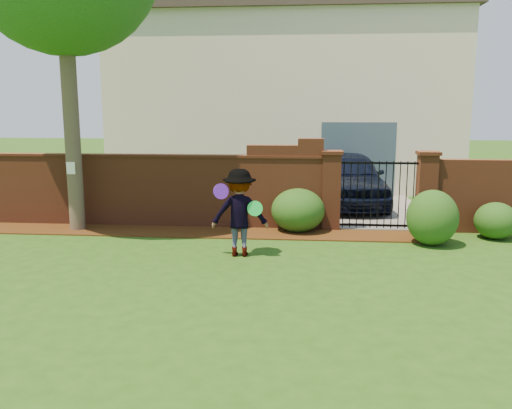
# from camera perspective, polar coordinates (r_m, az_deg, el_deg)

# --- Properties ---
(ground) EXTENTS (80.00, 80.00, 0.01)m
(ground) POSITION_cam_1_polar(r_m,az_deg,el_deg) (9.23, -6.06, -7.94)
(ground) COLOR #234812
(ground) RESTS_ON ground
(mulch_bed) EXTENTS (11.10, 1.08, 0.03)m
(mulch_bed) POSITION_cam_1_polar(r_m,az_deg,el_deg) (12.56, -7.40, -2.93)
(mulch_bed) COLOR #361C09
(mulch_bed) RESTS_ON ground
(brick_wall) EXTENTS (8.70, 0.31, 2.16)m
(brick_wall) POSITION_cam_1_polar(r_m,az_deg,el_deg) (13.29, -11.35, 1.69)
(brick_wall) COLOR brown
(brick_wall) RESTS_ON ground
(pillar_left) EXTENTS (0.50, 0.50, 1.88)m
(pillar_left) POSITION_cam_1_polar(r_m,az_deg,el_deg) (12.76, 8.02, 1.57)
(pillar_left) COLOR brown
(pillar_left) RESTS_ON ground
(pillar_right) EXTENTS (0.50, 0.50, 1.88)m
(pillar_right) POSITION_cam_1_polar(r_m,az_deg,el_deg) (13.06, 17.71, 1.38)
(pillar_right) COLOR brown
(pillar_right) RESTS_ON ground
(iron_gate) EXTENTS (1.78, 0.03, 1.60)m
(iron_gate) POSITION_cam_1_polar(r_m,az_deg,el_deg) (12.88, 12.90, 1.03)
(iron_gate) COLOR black
(iron_gate) RESTS_ON ground
(driveway) EXTENTS (3.20, 8.00, 0.01)m
(driveway) POSITION_cam_1_polar(r_m,az_deg,el_deg) (16.93, 11.00, 0.39)
(driveway) COLOR slate
(driveway) RESTS_ON ground
(house) EXTENTS (12.40, 6.40, 6.30)m
(house) POSITION_cam_1_polar(r_m,az_deg,el_deg) (20.60, 3.12, 11.13)
(house) COLOR beige
(house) RESTS_ON ground
(car) EXTENTS (2.31, 4.88, 1.61)m
(car) POSITION_cam_1_polar(r_m,az_deg,el_deg) (15.82, 9.92, 2.67)
(car) COLOR black
(car) RESTS_ON ground
(paper_notice) EXTENTS (0.20, 0.01, 0.28)m
(paper_notice) POSITION_cam_1_polar(r_m,az_deg,el_deg) (13.03, -19.16, 3.69)
(paper_notice) COLOR white
(paper_notice) RESTS_ON tree
(shrub_left) EXTENTS (1.25, 1.25, 1.02)m
(shrub_left) POSITION_cam_1_polar(r_m,az_deg,el_deg) (12.49, 4.50, -0.62)
(shrub_left) COLOR #164414
(shrub_left) RESTS_ON ground
(shrub_middle) EXTENTS (1.07, 1.07, 1.18)m
(shrub_middle) POSITION_cam_1_polar(r_m,az_deg,el_deg) (11.84, 18.29, -1.34)
(shrub_middle) COLOR #164414
(shrub_middle) RESTS_ON ground
(shrub_right) EXTENTS (0.92, 0.92, 0.82)m
(shrub_right) POSITION_cam_1_polar(r_m,az_deg,el_deg) (12.94, 24.22, -1.59)
(shrub_right) COLOR #164414
(shrub_right) RESTS_ON ground
(man) EXTENTS (1.13, 0.68, 1.72)m
(man) POSITION_cam_1_polar(r_m,az_deg,el_deg) (10.37, -1.81, -0.91)
(man) COLOR gray
(man) RESTS_ON ground
(frisbee_purple) EXTENTS (0.31, 0.22, 0.30)m
(frisbee_purple) POSITION_cam_1_polar(r_m,az_deg,el_deg) (10.08, -3.76, 1.41)
(frisbee_purple) COLOR #621EBD
(frisbee_purple) RESTS_ON man
(frisbee_green) EXTENTS (0.30, 0.07, 0.30)m
(frisbee_green) POSITION_cam_1_polar(r_m,az_deg,el_deg) (10.18, -0.10, -0.42)
(frisbee_green) COLOR #1BCE48
(frisbee_green) RESTS_ON man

